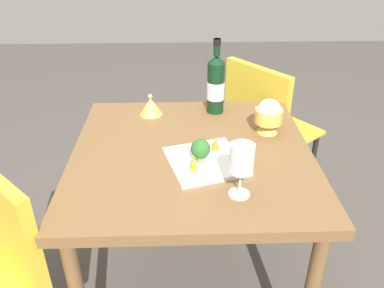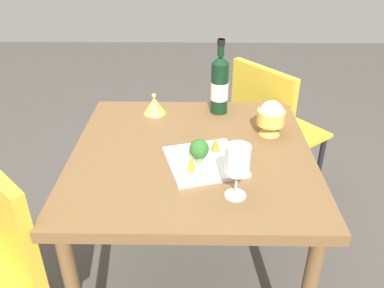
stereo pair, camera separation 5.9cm
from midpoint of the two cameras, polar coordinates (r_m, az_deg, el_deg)
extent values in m
plane|color=#4C4742|center=(1.95, -0.93, -19.68)|extent=(8.00, 8.00, 0.00)
cube|color=brown|center=(1.48, -1.15, -1.69)|extent=(0.89, 0.89, 0.04)
cylinder|color=brown|center=(2.03, -12.11, -4.87)|extent=(0.05, 0.05, 0.69)
cylinder|color=brown|center=(2.04, 9.63, -4.49)|extent=(0.05, 0.05, 0.69)
cube|color=gold|center=(1.40, -26.46, -10.43)|extent=(0.31, 0.31, 0.40)
cube|color=gold|center=(2.26, 11.00, 1.91)|extent=(0.56, 0.56, 0.02)
cube|color=gold|center=(2.04, 8.30, 5.58)|extent=(0.34, 0.28, 0.40)
cylinder|color=black|center=(2.58, 10.10, 0.04)|extent=(0.03, 0.03, 0.43)
cylinder|color=black|center=(2.41, 16.17, -3.08)|extent=(0.03, 0.03, 0.43)
cylinder|color=black|center=(2.36, 4.66, -2.64)|extent=(0.03, 0.03, 0.43)
cylinder|color=black|center=(2.18, 10.94, -6.32)|extent=(0.03, 0.03, 0.43)
cylinder|color=black|center=(1.73, 2.44, 8.08)|extent=(0.07, 0.08, 0.22)
cone|color=black|center=(1.68, 2.53, 12.09)|extent=(0.07, 0.08, 0.03)
cylinder|color=black|center=(1.67, 2.57, 13.73)|extent=(0.03, 0.03, 0.07)
cylinder|color=black|center=(1.66, 2.59, 14.49)|extent=(0.03, 0.03, 0.02)
cylinder|color=silver|center=(1.73, 2.43, 7.74)|extent=(0.08, 0.08, 0.08)
cylinder|color=white|center=(1.26, 5.44, -7.16)|extent=(0.07, 0.07, 0.00)
cylinder|color=white|center=(1.23, 5.54, -5.51)|extent=(0.01, 0.01, 0.08)
cylinder|color=white|center=(1.18, 5.75, -2.06)|extent=(0.08, 0.08, 0.09)
cone|color=gold|center=(1.61, 9.76, 2.42)|extent=(0.08, 0.08, 0.04)
cylinder|color=gold|center=(1.59, 9.91, 4.01)|extent=(0.11, 0.11, 0.05)
sphere|color=white|center=(1.58, 9.98, 4.74)|extent=(0.09, 0.09, 0.09)
cone|color=gold|center=(1.74, -6.92, 5.43)|extent=(0.10, 0.10, 0.07)
sphere|color=gold|center=(1.72, -7.02, 6.80)|extent=(0.02, 0.02, 0.02)
cube|color=white|center=(1.39, 0.74, -2.51)|extent=(0.31, 0.31, 0.02)
cylinder|color=#729E4C|center=(1.37, -0.03, -2.04)|extent=(0.03, 0.03, 0.03)
sphere|color=#2D6B28|center=(1.35, -0.03, -0.69)|extent=(0.07, 0.07, 0.07)
cone|color=orange|center=(1.43, 2.23, 0.10)|extent=(0.03, 0.03, 0.05)
cone|color=orange|center=(1.32, -1.08, -2.69)|extent=(0.03, 0.03, 0.06)
camera|label=1|loc=(0.03, -91.17, -0.68)|focal=37.07mm
camera|label=2|loc=(0.03, 88.83, 0.68)|focal=37.07mm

